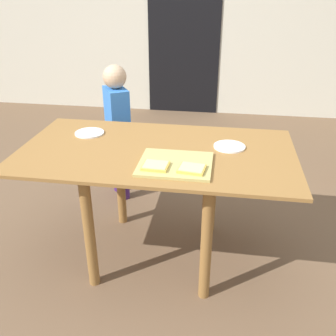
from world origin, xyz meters
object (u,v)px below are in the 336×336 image
at_px(pizza_slice_near_left, 156,166).
at_px(plate_white_left, 90,133).
at_px(cutting_board, 175,164).
at_px(plate_white_right, 229,146).
at_px(child_left, 118,124).
at_px(dining_table, 157,169).
at_px(pizza_slice_near_right, 192,169).

distance_m(pizza_slice_near_left, plate_white_left, 0.65).
distance_m(cutting_board, plate_white_right, 0.39).
distance_m(plate_white_right, child_left, 1.04).
relative_size(pizza_slice_near_left, child_left, 0.13).
height_order(plate_white_left, child_left, child_left).
bearing_deg(child_left, dining_table, -58.59).
xyz_separation_m(pizza_slice_near_left, plate_white_right, (0.36, 0.34, -0.02)).
bearing_deg(plate_white_right, child_left, 144.02).
height_order(dining_table, plate_white_left, plate_white_left).
bearing_deg(pizza_slice_near_left, dining_table, 99.58).
relative_size(dining_table, plate_white_right, 8.59).
bearing_deg(child_left, pizza_slice_near_right, -55.57).
relative_size(dining_table, cutting_board, 4.13).
bearing_deg(pizza_slice_near_right, plate_white_left, 147.70).
bearing_deg(cutting_board, pizza_slice_near_left, -144.32).
distance_m(dining_table, child_left, 0.83).
relative_size(pizza_slice_near_left, plate_white_right, 0.74).
relative_size(pizza_slice_near_right, plate_white_right, 0.79).
height_order(pizza_slice_near_left, plate_white_left, pizza_slice_near_left).
bearing_deg(pizza_slice_near_right, dining_table, 131.89).
distance_m(cutting_board, pizza_slice_near_right, 0.12).
relative_size(plate_white_left, child_left, 0.17).
bearing_deg(pizza_slice_near_right, child_left, 124.43).
distance_m(pizza_slice_near_left, plate_white_right, 0.50).
relative_size(pizza_slice_near_right, plate_white_left, 0.79).
height_order(dining_table, child_left, child_left).
bearing_deg(pizza_slice_near_left, pizza_slice_near_right, -1.24).
distance_m(plate_white_left, plate_white_right, 0.87).
relative_size(cutting_board, pizza_slice_near_left, 2.80).
bearing_deg(plate_white_left, pizza_slice_near_right, -32.30).
distance_m(pizza_slice_near_left, pizza_slice_near_right, 0.18).
bearing_deg(plate_white_right, plate_white_left, 174.62).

